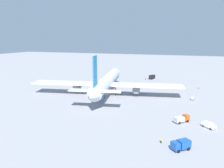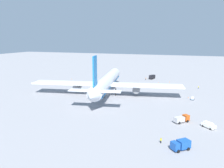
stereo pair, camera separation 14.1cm
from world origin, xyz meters
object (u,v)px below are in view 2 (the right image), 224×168
(baggage_cart_0, at_px, (193,98))
(traffic_cone_3, at_px, (170,82))
(service_van, at_px, (208,125))
(traffic_cone_4, at_px, (188,97))
(traffic_cone_1, at_px, (71,79))
(traffic_cone_0, at_px, (52,84))
(service_truck_2, at_px, (181,145))
(airliner, at_px, (107,82))
(ground_worker_0, at_px, (161,140))
(ground_worker_2, at_px, (198,87))
(service_truck_1, at_px, (182,119))
(ground_worker_1, at_px, (146,79))
(traffic_cone_2, at_px, (159,83))
(service_truck_0, at_px, (152,77))

(baggage_cart_0, bearing_deg, traffic_cone_3, 20.31)
(service_van, bearing_deg, traffic_cone_4, 11.06)
(traffic_cone_1, bearing_deg, traffic_cone_3, -80.53)
(traffic_cone_0, bearing_deg, service_truck_2, -126.85)
(airliner, bearing_deg, ground_worker_0, -143.77)
(airliner, xyz_separation_m, ground_worker_2, (31.56, -46.26, -5.85))
(traffic_cone_0, bearing_deg, ground_worker_2, -77.27)
(service_truck_2, distance_m, service_van, 20.65)
(service_van, distance_m, traffic_cone_1, 111.59)
(traffic_cone_4, bearing_deg, traffic_cone_1, 71.97)
(service_truck_1, xyz_separation_m, traffic_cone_3, (75.17, 12.13, -1.06))
(ground_worker_1, xyz_separation_m, traffic_cone_4, (-42.76, -30.50, -0.62))
(baggage_cart_0, xyz_separation_m, traffic_cone_4, (3.17, 2.10, -0.55))
(airliner, xyz_separation_m, traffic_cone_2, (41.44, -21.40, -6.40))
(service_van, xyz_separation_m, traffic_cone_1, (65.86, 90.08, -0.76))
(ground_worker_1, height_order, traffic_cone_3, ground_worker_1)
(traffic_cone_2, bearing_deg, traffic_cone_3, -56.91)
(ground_worker_1, relative_size, traffic_cone_3, 3.20)
(traffic_cone_0, bearing_deg, service_truck_0, -52.31)
(ground_worker_2, height_order, traffic_cone_4, ground_worker_2)
(baggage_cart_0, bearing_deg, ground_worker_0, 171.57)
(service_truck_1, bearing_deg, traffic_cone_4, -1.79)
(service_truck_0, xyz_separation_m, traffic_cone_4, (-47.78, -26.97, -1.38))
(service_truck_0, relative_size, ground_worker_1, 3.99)
(ground_worker_1, xyz_separation_m, traffic_cone_2, (-8.71, -10.59, -0.62))
(service_truck_1, relative_size, traffic_cone_4, 10.52)
(ground_worker_1, height_order, ground_worker_2, ground_worker_1)
(baggage_cart_0, relative_size, traffic_cone_4, 5.55)
(service_truck_2, bearing_deg, ground_worker_1, 16.75)
(service_truck_0, relative_size, traffic_cone_3, 12.76)
(traffic_cone_0, bearing_deg, traffic_cone_1, -2.26)
(ground_worker_1, bearing_deg, airliner, 167.83)
(service_truck_1, relative_size, traffic_cone_1, 10.52)
(service_van, relative_size, ground_worker_0, 2.87)
(traffic_cone_1, bearing_deg, service_truck_1, -128.05)
(baggage_cart_0, relative_size, ground_worker_2, 1.87)
(ground_worker_1, height_order, traffic_cone_2, ground_worker_1)
(service_van, distance_m, traffic_cone_4, 39.76)
(service_truck_1, xyz_separation_m, ground_worker_1, (79.55, 29.36, -0.44))
(traffic_cone_3, height_order, traffic_cone_4, same)
(baggage_cart_0, xyz_separation_m, traffic_cone_3, (41.55, 15.38, -0.55))
(traffic_cone_0, xyz_separation_m, traffic_cone_4, (-4.23, -83.35, 0.00))
(service_van, distance_m, baggage_cart_0, 36.27)
(ground_worker_1, bearing_deg, traffic_cone_4, -144.50)
(service_truck_2, xyz_separation_m, service_van, (19.14, -7.76, -0.45))
(service_truck_0, distance_m, ground_worker_1, 6.18)
(airliner, height_order, traffic_cone_3, airliner)
(service_truck_1, relative_size, service_truck_2, 1.06)
(service_truck_1, xyz_separation_m, ground_worker_2, (60.97, -6.08, -0.51))
(traffic_cone_2, xyz_separation_m, traffic_cone_4, (-34.06, -19.92, 0.00))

